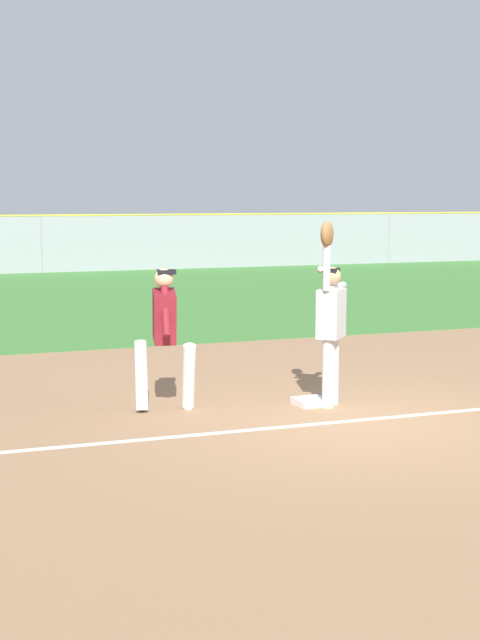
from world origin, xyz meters
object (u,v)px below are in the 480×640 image
object	(u,v)px
baseball	(321,269)
parked_car_green	(193,246)
fielder	(331,316)
runner	(165,329)
parked_car_blue	(57,249)
first_base	(311,402)

from	to	relation	value
baseball	parked_car_green	xyz separation A→B (m)	(6.46, 24.87, -1.03)
fielder	runner	xyz separation A→B (m)	(-1.97, 0.46, -0.12)
runner	parked_car_blue	xyz separation A→B (m)	(2.90, 24.15, -0.32)
first_base	parked_car_blue	world-z (taller)	parked_car_blue
runner	parked_car_green	world-z (taller)	runner
parked_car_blue	fielder	bearing A→B (deg)	-90.41
first_base	parked_car_green	bearing A→B (deg)	75.30
baseball	parked_car_blue	xyz separation A→B (m)	(1.12, 24.72, -1.03)
first_base	baseball	world-z (taller)	baseball
runner	first_base	bearing A→B (deg)	2.32
parked_car_green	runner	bearing A→B (deg)	-111.73
baseball	fielder	bearing A→B (deg)	29.27
fielder	baseball	bearing A→B (deg)	71.76
parked_car_blue	parked_car_green	bearing A→B (deg)	3.34
fielder	runner	world-z (taller)	fielder
first_base	parked_car_blue	xyz separation A→B (m)	(1.12, 24.47, 0.63)
baseball	parked_car_green	size ratio (longest dim) A/B	0.02
fielder	runner	size ratio (longest dim) A/B	1.33
runner	baseball	distance (m)	2.00
first_base	baseball	distance (m)	1.69
runner	baseball	bearing A→B (deg)	-5.43
parked_car_green	parked_car_blue	bearing A→B (deg)	178.59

